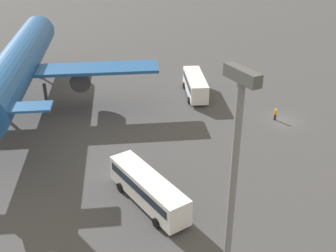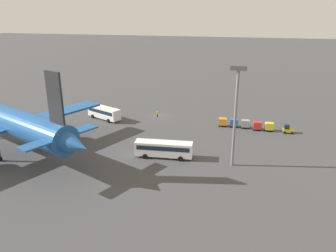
{
  "view_description": "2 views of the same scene",
  "coord_description": "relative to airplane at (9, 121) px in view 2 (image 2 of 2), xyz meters",
  "views": [
    {
      "loc": [
        -38.97,
        40.53,
        26.59
      ],
      "look_at": [
        2.26,
        17.45,
        2.45
      ],
      "focal_mm": 45.0,
      "sensor_mm": 36.0,
      "label": 1
    },
    {
      "loc": [
        -23.28,
        82.16,
        27.21
      ],
      "look_at": [
        -6.78,
        18.2,
        4.01
      ],
      "focal_mm": 35.0,
      "sensor_mm": 36.0,
      "label": 2
    }
  ],
  "objects": [
    {
      "name": "cargo_cart_blue",
      "position": [
        -42.14,
        -27.34,
        -5.74
      ],
      "size": [
        2.15,
        1.86,
        2.06
      ],
      "rotation": [
        0.0,
        0.0,
        0.1
      ],
      "color": "#38383D",
      "rests_on": "ground"
    },
    {
      "name": "ground_plane",
      "position": [
        -22.16,
        -31.07,
        -6.93
      ],
      "size": [
        600.0,
        600.0,
        0.0
      ],
      "primitive_type": "plane",
      "color": "#424244"
    },
    {
      "name": "baggage_tug",
      "position": [
        -54.67,
        -26.2,
        -5.99
      ],
      "size": [
        2.5,
        1.8,
        2.1
      ],
      "rotation": [
        0.0,
        0.0,
        0.08
      ],
      "color": "gold",
      "rests_on": "ground"
    },
    {
      "name": "airplane",
      "position": [
        0.0,
        0.0,
        0.0
      ],
      "size": [
        45.45,
        38.88,
        18.42
      ],
      "rotation": [
        0.0,
        0.0,
        -0.4
      ],
      "color": "#1E5193",
      "rests_on": "ground"
    },
    {
      "name": "cargo_cart_yellow",
      "position": [
        -50.5,
        -26.53,
        -5.74
      ],
      "size": [
        2.15,
        1.86,
        2.06
      ],
      "rotation": [
        0.0,
        0.0,
        0.1
      ],
      "color": "#38383D",
      "rests_on": "ground"
    },
    {
      "name": "shuttle_bus_near",
      "position": [
        -8.22,
        -25.18,
        -4.99
      ],
      "size": [
        10.37,
        6.6,
        3.24
      ],
      "rotation": [
        0.0,
        0.0,
        -0.42
      ],
      "color": "white",
      "rests_on": "ground"
    },
    {
      "name": "worker_person",
      "position": [
        -21.47,
        -30.27,
        -6.06
      ],
      "size": [
        0.38,
        0.38,
        1.74
      ],
      "color": "#1E1E2D",
      "rests_on": "ground"
    },
    {
      "name": "shuttle_bus_far",
      "position": [
        -29.92,
        -5.73,
        -5.01
      ],
      "size": [
        11.43,
        3.74,
        3.22
      ],
      "rotation": [
        0.0,
        0.0,
        0.1
      ],
      "color": "white",
      "rests_on": "ground"
    },
    {
      "name": "cargo_cart_red",
      "position": [
        -47.71,
        -26.43,
        -5.74
      ],
      "size": [
        2.15,
        1.86,
        2.06
      ],
      "rotation": [
        0.0,
        0.0,
        0.1
      ],
      "color": "#38383D",
      "rests_on": "ground"
    },
    {
      "name": "light_pole",
      "position": [
        -43.19,
        -5.51,
        4.36
      ],
      "size": [
        2.8,
        0.7,
        18.55
      ],
      "color": "slate",
      "rests_on": "ground"
    },
    {
      "name": "cargo_cart_grey",
      "position": [
        -44.92,
        -27.16,
        -5.74
      ],
      "size": [
        2.15,
        1.86,
        2.06
      ],
      "rotation": [
        0.0,
        0.0,
        0.1
      ],
      "color": "#38383D",
      "rests_on": "ground"
    },
    {
      "name": "cargo_cart_orange",
      "position": [
        -39.35,
        -27.19,
        -5.74
      ],
      "size": [
        2.15,
        1.86,
        2.06
      ],
      "rotation": [
        0.0,
        0.0,
        0.1
      ],
      "color": "#38383D",
      "rests_on": "ground"
    }
  ]
}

